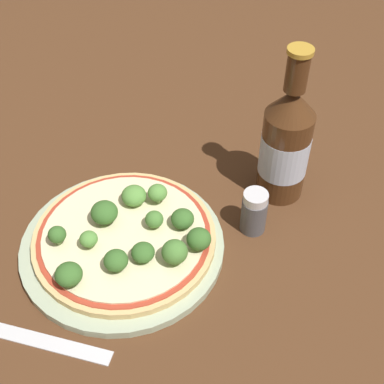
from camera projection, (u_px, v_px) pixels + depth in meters
ground_plane at (117, 254)px, 0.70m from camera, size 3.00×3.00×0.00m
plate at (125, 247)px, 0.70m from camera, size 0.27×0.27×0.01m
pizza at (127, 238)px, 0.70m from camera, size 0.24×0.24×0.01m
broccoli_floret_0 at (199, 239)px, 0.67m from camera, size 0.03×0.03×0.03m
broccoli_floret_1 at (116, 260)px, 0.64m from camera, size 0.03×0.03×0.03m
broccoli_floret_2 at (159, 194)px, 0.72m from camera, size 0.03×0.03×0.03m
broccoli_floret_3 at (57, 235)px, 0.67m from camera, size 0.02×0.02×0.03m
broccoli_floret_4 at (104, 212)px, 0.70m from camera, size 0.04×0.04×0.03m
broccoli_floret_5 at (175, 252)px, 0.65m from camera, size 0.03×0.03×0.03m
broccoli_floret_6 at (154, 219)px, 0.69m from camera, size 0.02×0.02×0.02m
broccoli_floret_7 at (134, 196)px, 0.72m from camera, size 0.03×0.03×0.03m
broccoli_floret_8 at (89, 239)px, 0.67m from camera, size 0.02×0.02×0.02m
broccoli_floret_9 at (183, 219)px, 0.69m from camera, size 0.03×0.03×0.03m
broccoli_floret_10 at (67, 273)px, 0.63m from camera, size 0.03×0.03×0.03m
broccoli_floret_11 at (143, 252)px, 0.66m from camera, size 0.03×0.03×0.02m
beer_bottle at (286, 144)px, 0.72m from camera, size 0.07×0.07×0.23m
pepper_shaker at (254, 212)px, 0.71m from camera, size 0.03×0.03×0.07m
fork at (36, 339)px, 0.61m from camera, size 0.08×0.18×0.00m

